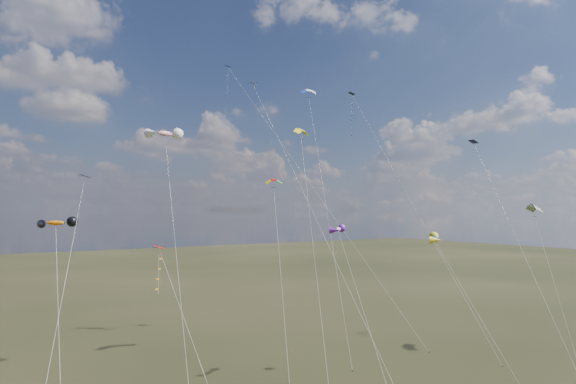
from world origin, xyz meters
TOP-DOWN VIEW (x-y plane):
  - diamond_black_high at (20.55, 30.60)m, footprint 1.65×24.70m
  - diamond_navy_tall at (4.79, 36.90)m, footprint 16.21×23.43m
  - diamond_black_mid at (-20.87, 17.87)m, footprint 6.05×11.72m
  - diamond_red_low at (-14.84, 14.04)m, footprint 3.68×7.56m
  - diamond_navy_right at (17.77, 8.07)m, footprint 6.21×16.31m
  - diamond_orange_center at (0.34, 18.49)m, footprint 3.61×21.95m
  - parafoil_yellow at (7.07, 25.81)m, footprint 9.48×17.31m
  - parafoil_blue_white at (13.75, 33.55)m, footprint 8.45×19.04m
  - parafoil_striped at (31.86, 10.29)m, footprint 8.93×11.04m
  - parafoil_tricolor at (4.90, 28.80)m, footprint 7.71×14.45m
  - novelty_orange_black at (-21.71, 21.45)m, footprint 3.12×13.52m
  - novelty_white_purple at (4.99, 15.87)m, footprint 2.70×9.96m
  - novelty_redwhite_stripe at (-11.11, 24.03)m, footprint 4.92×16.53m
  - novelty_blue_yellow at (3.46, 1.56)m, footprint 6.09×7.99m

SIDE VIEW (x-z plane):
  - diamond_red_low at x=-14.84m, z-range 4.59..18.84m
  - novelty_blue_yellow at x=3.46m, z-range 7.14..22.44m
  - novelty_white_purple at x=4.99m, z-range 7.28..22.85m
  - diamond_black_mid at x=-20.87m, z-range 5.11..25.38m
  - novelty_orange_black at x=-21.71m, z-range 7.69..24.22m
  - parafoil_striped at x=31.86m, z-range 8.40..26.77m
  - diamond_navy_right at x=17.77m, z-range 8.04..32.77m
  - parafoil_tricolor at x=4.90m, z-range 10.07..31.52m
  - diamond_orange_center at x=0.34m, z-range 6.54..38.54m
  - novelty_redwhite_stripe at x=-11.11m, z-range 12.08..37.76m
  - parafoil_yellow at x=7.07m, z-range 13.13..40.93m
  - diamond_black_high at x=20.55m, z-range 12.20..46.96m
  - diamond_navy_tall at x=4.79m, z-range 13.44..51.34m
  - parafoil_blue_white at x=13.75m, z-range 16.72..51.84m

